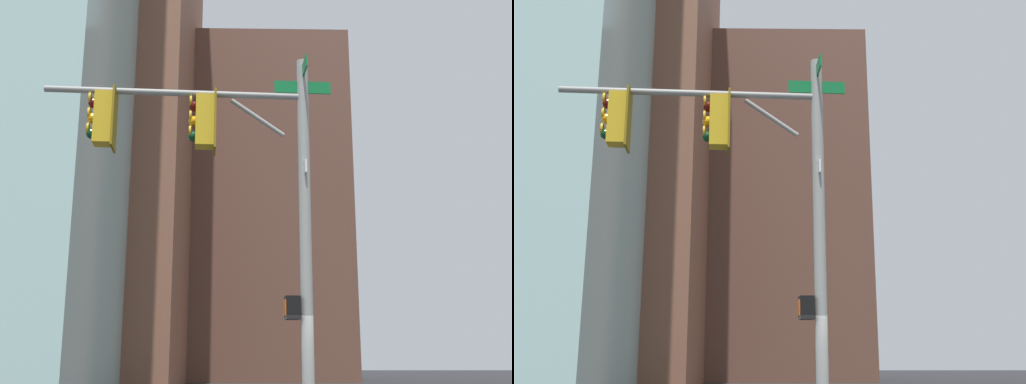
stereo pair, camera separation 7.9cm
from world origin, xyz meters
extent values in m
cylinder|color=gray|center=(-0.35, 0.35, 3.69)|extent=(0.22, 0.22, 7.38)
cylinder|color=gray|center=(-0.50, 2.77, 6.63)|extent=(0.41, 4.84, 0.12)
cylinder|color=gray|center=(-0.40, 1.22, 6.18)|extent=(0.15, 1.04, 0.75)
cube|color=#0F6B33|center=(-0.35, 0.35, 7.13)|extent=(1.15, 0.10, 0.24)
cube|color=#0F6B33|center=(-0.35, 0.35, 6.83)|extent=(0.09, 1.09, 0.24)
cube|color=white|center=(-0.35, 0.35, 5.19)|extent=(0.45, 0.06, 0.24)
cube|color=gold|center=(-0.46, 2.21, 6.07)|extent=(0.36, 0.36, 1.00)
cube|color=#775E0F|center=(-0.45, 2.02, 6.07)|extent=(0.55, 0.07, 1.16)
sphere|color=#470A07|center=(-0.47, 2.41, 6.37)|extent=(0.20, 0.20, 0.20)
cylinder|color=gold|center=(-0.48, 2.48, 6.46)|extent=(0.23, 0.05, 0.23)
sphere|color=#F29E0C|center=(-0.47, 2.41, 6.07)|extent=(0.20, 0.20, 0.20)
cylinder|color=gold|center=(-0.48, 2.48, 6.16)|extent=(0.23, 0.05, 0.23)
sphere|color=#0A3819|center=(-0.47, 2.41, 5.77)|extent=(0.20, 0.20, 0.20)
cylinder|color=gold|center=(-0.48, 2.48, 5.86)|extent=(0.23, 0.05, 0.23)
cube|color=gold|center=(-0.57, 4.07, 6.07)|extent=(0.36, 0.36, 1.00)
cube|color=#775E0F|center=(-0.56, 3.88, 6.07)|extent=(0.55, 0.07, 1.16)
sphere|color=#470A07|center=(-0.58, 4.27, 6.37)|extent=(0.20, 0.20, 0.20)
cylinder|color=gold|center=(-0.59, 4.34, 6.46)|extent=(0.23, 0.05, 0.23)
sphere|color=#F29E0C|center=(-0.58, 4.27, 6.07)|extent=(0.20, 0.20, 0.20)
cylinder|color=gold|center=(-0.59, 4.34, 6.16)|extent=(0.23, 0.05, 0.23)
sphere|color=#0A3819|center=(-0.58, 4.27, 5.77)|extent=(0.20, 0.20, 0.20)
cylinder|color=gold|center=(-0.59, 4.34, 5.86)|extent=(0.23, 0.05, 0.23)
cube|color=black|center=(-0.37, 0.61, 2.64)|extent=(0.37, 0.27, 0.40)
cube|color=#EA5914|center=(-0.37, 0.74, 2.64)|extent=(0.25, 0.03, 0.28)
cube|color=brown|center=(37.70, 14.23, 24.50)|extent=(21.18, 17.04, 49.00)
cube|color=brown|center=(47.95, 1.35, 15.16)|extent=(16.60, 18.52, 30.33)
camera|label=1|loc=(-11.71, 1.51, 1.76)|focal=44.86mm
camera|label=2|loc=(-11.71, 1.43, 1.76)|focal=44.86mm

